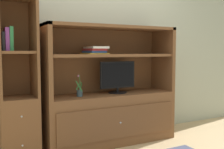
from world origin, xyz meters
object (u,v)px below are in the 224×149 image
object	(u,v)px
potted_plant	(80,92)
magazine_stack	(95,50)
upright_book_row	(7,40)
media_console	(110,106)
bookshelf_tall	(18,105)
tv_monitor	(118,77)

from	to	relation	value
potted_plant	magazine_stack	world-z (taller)	magazine_stack
potted_plant	upright_book_row	world-z (taller)	upright_book_row
potted_plant	magazine_stack	distance (m)	0.55
magazine_stack	potted_plant	bearing A→B (deg)	-169.28
media_console	magazine_stack	xyz separation A→B (m)	(-0.21, -0.00, 0.72)
magazine_stack	bookshelf_tall	bearing A→B (deg)	179.53
potted_plant	bookshelf_tall	world-z (taller)	bookshelf_tall
tv_monitor	upright_book_row	xyz separation A→B (m)	(-1.34, 0.00, 0.46)
media_console	magazine_stack	bearing A→B (deg)	-178.84
upright_book_row	potted_plant	bearing A→B (deg)	-2.97
media_console	tv_monitor	world-z (taller)	media_console
tv_monitor	media_console	bearing A→B (deg)	176.00
upright_book_row	media_console	bearing A→B (deg)	0.26
potted_plant	bookshelf_tall	bearing A→B (deg)	175.94
potted_plant	upright_book_row	distance (m)	1.01
potted_plant	media_console	bearing A→B (deg)	6.13
media_console	potted_plant	distance (m)	0.49
tv_monitor	bookshelf_tall	distance (m)	1.28
tv_monitor	magazine_stack	size ratio (longest dim) A/B	1.50
tv_monitor	upright_book_row	bearing A→B (deg)	179.92
potted_plant	upright_book_row	bearing A→B (deg)	177.03
potted_plant	upright_book_row	xyz separation A→B (m)	(-0.80, 0.04, 0.61)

